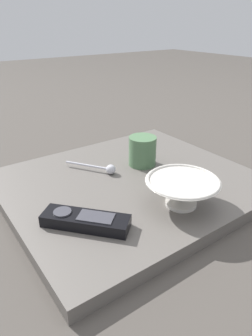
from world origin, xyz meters
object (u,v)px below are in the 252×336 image
object	(u,v)px
coffee_mug	(142,151)
teaspoon	(106,169)
tv_remote_near	(85,221)
cereal_bowl	(182,190)

from	to	relation	value
coffee_mug	teaspoon	world-z (taller)	coffee_mug
coffee_mug	tv_remote_near	distance (m)	0.32
tv_remote_near	cereal_bowl	bearing A→B (deg)	165.45
coffee_mug	tv_remote_near	world-z (taller)	coffee_mug
teaspoon	tv_remote_near	world-z (taller)	tv_remote_near
teaspoon	tv_remote_near	bearing A→B (deg)	47.97
coffee_mug	tv_remote_near	bearing A→B (deg)	30.71
teaspoon	tv_remote_near	size ratio (longest dim) A/B	0.76
cereal_bowl	teaspoon	xyz separation A→B (m)	(0.05, -0.23, -0.02)
teaspoon	coffee_mug	bearing A→B (deg)	172.92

